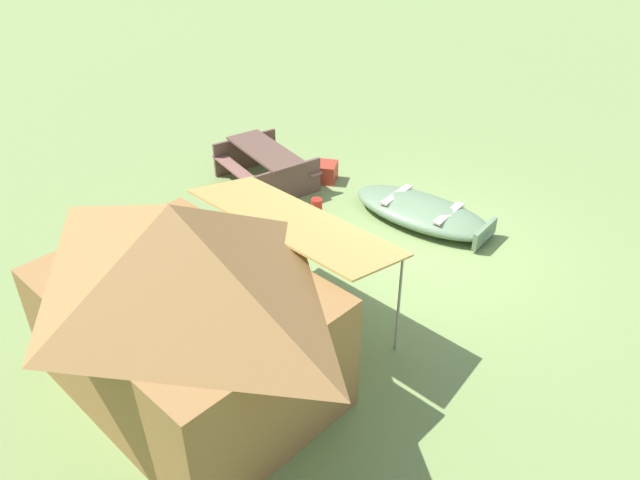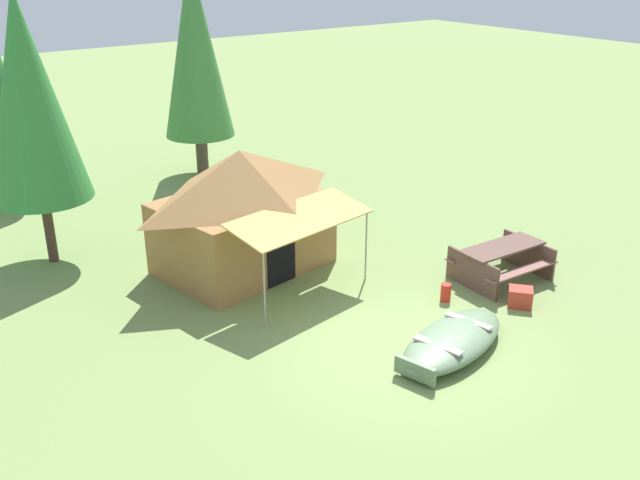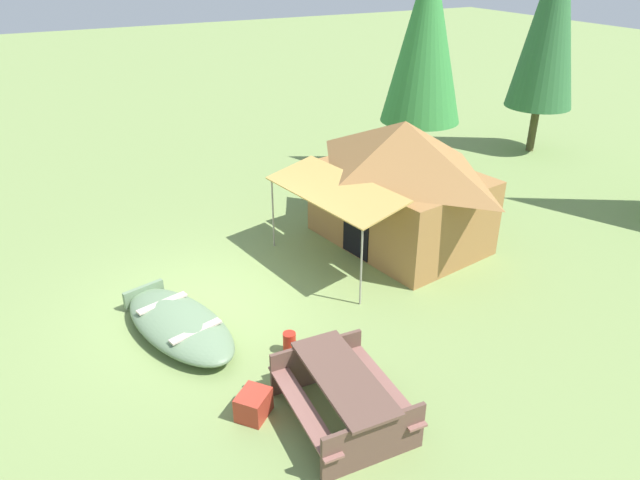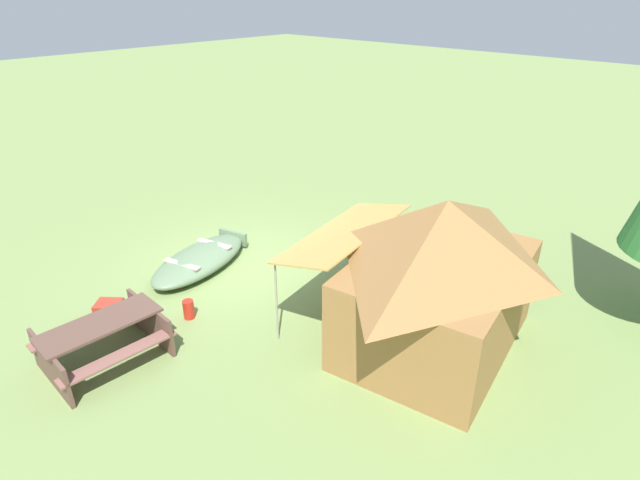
% 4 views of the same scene
% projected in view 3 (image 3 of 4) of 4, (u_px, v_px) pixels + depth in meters
% --- Properties ---
extents(ground_plane, '(80.00, 80.00, 0.00)m').
position_uv_depth(ground_plane, '(207.00, 306.00, 10.33)').
color(ground_plane, '#778F4F').
extents(beached_rowboat, '(2.89, 1.82, 0.40)m').
position_uv_depth(beached_rowboat, '(179.00, 324.00, 9.50)').
color(beached_rowboat, '#627C5A').
rests_on(beached_rowboat, ground_plane).
extents(canvas_cabin_tent, '(4.00, 4.18, 2.64)m').
position_uv_depth(canvas_cabin_tent, '(401.00, 182.00, 11.98)').
color(canvas_cabin_tent, olive).
rests_on(canvas_cabin_tent, ground_plane).
extents(picnic_table, '(1.93, 1.50, 0.75)m').
position_uv_depth(picnic_table, '(343.00, 392.00, 7.68)').
color(picnic_table, brown).
rests_on(picnic_table, ground_plane).
extents(cooler_box, '(0.58, 0.59, 0.37)m').
position_uv_depth(cooler_box, '(254.00, 405.00, 7.87)').
color(cooler_box, '#AD3423').
rests_on(cooler_box, ground_plane).
extents(fuel_can, '(0.28, 0.28, 0.36)m').
position_uv_depth(fuel_can, '(289.00, 343.00, 9.09)').
color(fuel_can, red).
rests_on(fuel_can, ground_plane).
extents(pine_tree_back_left, '(2.11, 2.11, 5.85)m').
position_uv_depth(pine_tree_back_left, '(426.00, 36.00, 14.67)').
color(pine_tree_back_left, '#473329').
rests_on(pine_tree_back_left, ground_plane).
extents(pine_tree_back_right, '(1.94, 1.94, 6.53)m').
position_uv_depth(pine_tree_back_right, '(552.00, 16.00, 16.27)').
color(pine_tree_back_right, '#474325').
rests_on(pine_tree_back_right, ground_plane).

